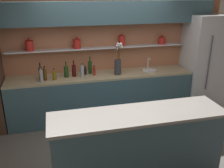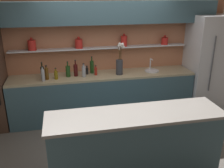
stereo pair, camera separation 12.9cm
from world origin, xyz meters
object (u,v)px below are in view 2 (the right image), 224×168
Objects in this scene: sink_fixture at (152,70)px; bottle_spirit_3 at (84,71)px; bottle_sauce_5 at (96,71)px; bottle_sauce_7 at (87,71)px; refrigerator at (208,64)px; bottle_wine_8 at (76,70)px; bottle_spirit_6 at (47,74)px; bottle_spirit_2 at (43,75)px; bottle_wine_0 at (42,72)px; bottle_wine_1 at (92,67)px; flower_vase at (120,64)px; bottle_wine_9 at (68,71)px; bottle_oil_4 at (56,75)px.

sink_fixture is 1.41m from bottle_spirit_3.
bottle_sauce_5 reaches higher than bottle_sauce_7.
refrigerator reaches higher than bottle_wine_8.
bottle_spirit_2 is at bearing -129.47° from bottle_spirit_6.
bottle_spirit_2 is (0.01, -0.16, -0.00)m from bottle_wine_0.
bottle_wine_1 reaches higher than bottle_spirit_6.
bottle_sauce_7 is (-0.63, 0.14, -0.14)m from flower_vase.
bottle_wine_0 is 1.84× the size of bottle_sauce_7.
bottle_wine_1 is (-1.22, 0.12, 0.11)m from sink_fixture.
bottle_spirit_3 is (0.77, -0.07, -0.01)m from bottle_wine_0.
refrigerator is at bearing 0.69° from bottle_spirit_3.
bottle_wine_0 reaches higher than bottle_spirit_2.
bottle_wine_1 is 1.08× the size of bottle_wine_8.
flower_vase is 2.23× the size of sink_fixture.
bottle_wine_9 is at bearing 19.92° from bottle_spirit_2.
refrigerator reaches higher than bottle_sauce_5.
bottle_wine_9 is at bearing 165.12° from bottle_spirit_3.
bottle_wine_9 is at bearing -169.37° from bottle_sauce_7.
bottle_wine_8 is at bearing 176.33° from bottle_sauce_5.
bottle_wine_8 is (-2.80, 0.06, 0.02)m from refrigerator.
bottle_sauce_7 is at bearing 10.63° from bottle_wine_9.
bottle_spirit_3 is at bearing -179.40° from flower_vase.
bottle_wine_8 is (-1.55, 0.01, 0.09)m from sink_fixture.
flower_vase reaches higher than bottle_spirit_6.
bottle_wine_8 is (-0.33, -0.12, -0.01)m from bottle_wine_1.
bottle_spirit_6 is (-0.87, -0.21, -0.02)m from bottle_wine_1.
bottle_wine_8 is at bearing -164.86° from bottle_sauce_7.
bottle_spirit_6 reaches higher than bottle_sauce_7.
flower_vase is 0.73m from sink_fixture.
sink_fixture is (-1.25, 0.05, -0.07)m from refrigerator.
flower_vase is at bearing 3.73° from bottle_spirit_2.
bottle_wine_0 is 0.16m from bottle_spirit_2.
sink_fixture is at bearing 4.46° from bottle_spirit_2.
bottle_spirit_6 is at bearing -45.19° from bottle_wine_0.
flower_vase is 2.37× the size of bottle_spirit_6.
refrigerator reaches higher than bottle_wine_9.
bottle_wine_1 reaches higher than bottle_wine_0.
bottle_wine_8 is at bearing 1.75° from bottle_wine_0.
bottle_spirit_6 is at bearing -177.51° from sink_fixture.
flower_vase reaches higher than bottle_spirit_2.
flower_vase is 1.01m from bottle_wine_9.
bottle_wine_1 is 0.50m from bottle_wine_9.
bottle_spirit_2 is at bearing -165.77° from bottle_oil_4.
bottle_wine_0 is at bearing 179.66° from bottle_sauce_5.
sink_fixture is 1.23m from bottle_wine_1.
bottle_oil_4 is 1.27× the size of bottle_sauce_7.
flower_vase reaches higher than sink_fixture.
bottle_wine_0 is 1.15× the size of bottle_spirit_2.
bottle_wine_9 is (-1.00, 0.07, -0.10)m from flower_vase.
bottle_wine_9 is at bearing 178.30° from bottle_sauce_5.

